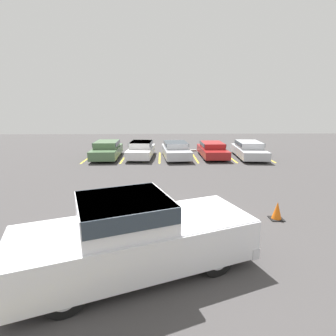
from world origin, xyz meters
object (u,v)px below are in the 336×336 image
at_px(pickup_truck, 137,235).
at_px(wheel_stop_curb, 186,150).
at_px(parked_sedan_a, 107,149).
at_px(traffic_cone, 277,211).
at_px(parked_sedan_e, 249,149).
at_px(parked_sedan_d, 212,149).
at_px(parked_sedan_b, 141,149).
at_px(parked_sedan_c, 176,149).

height_order(pickup_truck, wheel_stop_curb, pickup_truck).
bearing_deg(parked_sedan_a, traffic_cone, 34.95).
bearing_deg(traffic_cone, pickup_truck, -148.94).
bearing_deg(parked_sedan_e, parked_sedan_d, -91.77).
height_order(parked_sedan_d, wheel_stop_curb, parked_sedan_d).
relative_size(pickup_truck, parked_sedan_a, 1.35).
height_order(parked_sedan_b, parked_sedan_d, parked_sedan_b).
bearing_deg(parked_sedan_c, pickup_truck, -11.09).
bearing_deg(parked_sedan_b, parked_sedan_a, -84.15).
bearing_deg(parked_sedan_c, parked_sedan_d, 90.20).
relative_size(parked_sedan_a, traffic_cone, 6.89).
bearing_deg(parked_sedan_d, pickup_truck, -18.15).
xyz_separation_m(parked_sedan_d, wheel_stop_curb, (-1.74, 2.69, -0.54)).
bearing_deg(traffic_cone, parked_sedan_a, 126.02).
bearing_deg(parked_sedan_e, parked_sedan_c, -86.64).
xyz_separation_m(pickup_truck, parked_sedan_b, (-0.97, 14.01, -0.27)).
distance_m(parked_sedan_a, parked_sedan_b, 2.56).
distance_m(pickup_truck, traffic_cone, 5.38).
bearing_deg(wheel_stop_curb, parked_sedan_e, -33.50).
distance_m(parked_sedan_b, traffic_cone, 12.55).
bearing_deg(parked_sedan_d, parked_sedan_e, 83.85).
bearing_deg(parked_sedan_a, parked_sedan_b, 91.14).
height_order(parked_sedan_b, traffic_cone, parked_sedan_b).
distance_m(parked_sedan_a, traffic_cone, 13.79).
relative_size(pickup_truck, parked_sedan_d, 1.37).
bearing_deg(parked_sedan_d, parked_sedan_a, -89.67).
distance_m(parked_sedan_c, parked_sedan_e, 5.53).
xyz_separation_m(parked_sedan_a, parked_sedan_c, (5.17, -0.10, -0.02)).
distance_m(parked_sedan_b, parked_sedan_d, 5.42).
relative_size(parked_sedan_b, parked_sedan_d, 1.01).
relative_size(parked_sedan_a, parked_sedan_c, 0.96).
xyz_separation_m(pickup_truck, parked_sedan_a, (-3.53, 13.91, -0.25)).
height_order(parked_sedan_a, parked_sedan_b, parked_sedan_a).
xyz_separation_m(parked_sedan_b, parked_sedan_d, (5.42, 0.02, -0.04)).
relative_size(parked_sedan_d, traffic_cone, 6.78).
relative_size(parked_sedan_d, wheel_stop_curb, 2.41).
height_order(traffic_cone, wheel_stop_curb, traffic_cone).
xyz_separation_m(parked_sedan_a, parked_sedan_d, (7.98, 0.12, -0.06)).
bearing_deg(parked_sedan_a, parked_sedan_d, 89.82).
bearing_deg(traffic_cone, parked_sedan_c, 104.89).
height_order(parked_sedan_c, traffic_cone, parked_sedan_c).
distance_m(parked_sedan_c, wheel_stop_curb, 3.15).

